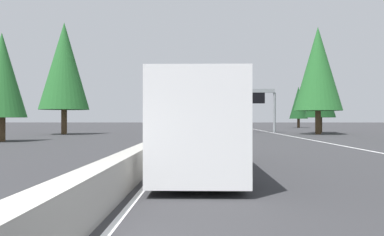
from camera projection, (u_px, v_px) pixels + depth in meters
ground_plane at (189, 130)px, 65.17m from camera, size 320.00×320.00×0.00m
median_barrier at (191, 126)px, 85.17m from camera, size 180.00×0.56×0.90m
shoulder_stripe_right at (252, 129)px, 74.93m from camera, size 160.00×0.16×0.01m
shoulder_stripe_median at (192, 129)px, 75.16m from camera, size 160.00×0.16×0.01m
sign_gantry_overhead at (231, 98)px, 55.17m from camera, size 0.50×12.68×6.01m
bus_mid_right at (198, 122)px, 14.83m from camera, size 11.50×2.55×3.10m
minivan_mid_left at (203, 131)px, 30.07m from camera, size 5.00×1.95×1.69m
box_truck_distant_a at (238, 120)px, 74.83m from camera, size 8.50×2.40×2.95m
sedan_far_center at (223, 123)px, 131.19m from camera, size 4.40×1.80×1.47m
pickup_far_right at (201, 126)px, 54.85m from camera, size 5.60×2.00×1.86m
sedan_near_center at (234, 125)px, 85.60m from camera, size 4.40×1.80×1.47m
conifer_right_near at (318, 69)px, 48.46m from camera, size 5.76×5.76×13.10m
conifer_right_mid at (320, 91)px, 54.34m from camera, size 4.15×4.15×9.43m
conifer_right_far at (299, 103)px, 85.89m from camera, size 3.90×3.90×8.87m
conifer_left_foreground at (2, 75)px, 32.87m from camera, size 3.96×3.96×9.01m
conifer_left_near at (64, 66)px, 48.56m from camera, size 6.01×6.01×13.66m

